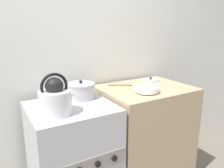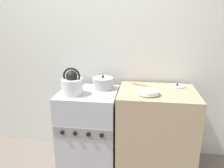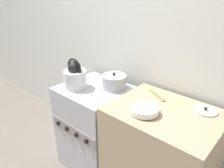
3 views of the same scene
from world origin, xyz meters
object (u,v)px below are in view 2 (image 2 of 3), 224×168
at_px(kettle, 72,84).
at_px(cooking_pot, 103,83).
at_px(stove, 89,129).
at_px(enamel_bowl, 149,92).
at_px(loose_pot_lid, 177,86).

bearing_deg(kettle, cooking_pot, 39.90).
bearing_deg(stove, cooking_pot, 42.56).
xyz_separation_m(enamel_bowl, loose_pot_lid, (0.32, 0.33, -0.02)).
xyz_separation_m(cooking_pot, enamel_bowl, (0.50, -0.23, -0.00)).
relative_size(cooking_pot, loose_pot_lid, 1.30).
relative_size(kettle, loose_pot_lid, 1.60).
distance_m(cooking_pot, loose_pot_lid, 0.83).
relative_size(enamel_bowl, loose_pot_lid, 1.15).
bearing_deg(enamel_bowl, stove, 170.96).
bearing_deg(kettle, enamel_bowl, 0.13).
distance_m(stove, loose_pot_lid, 1.11).
relative_size(kettle, enamel_bowl, 1.39).
relative_size(kettle, cooking_pot, 1.24).
height_order(enamel_bowl, loose_pot_lid, enamel_bowl).
bearing_deg(cooking_pot, kettle, -140.10).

